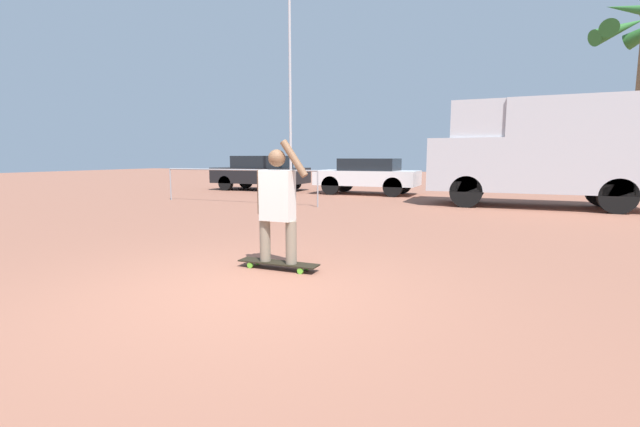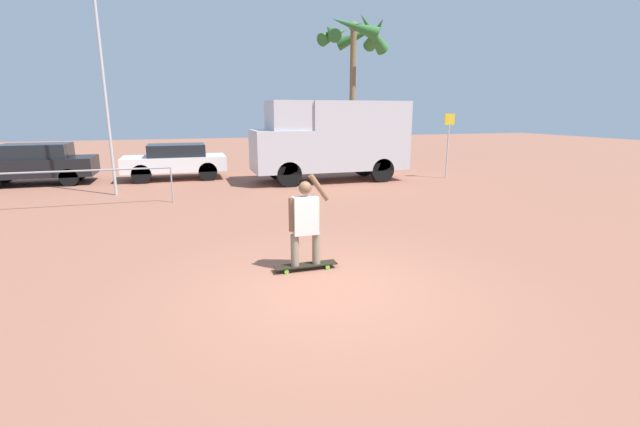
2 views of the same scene
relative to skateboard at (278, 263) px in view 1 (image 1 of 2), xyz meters
The scene contains 8 objects.
ground_plane 0.98m from the skateboard, 84.81° to the right, with size 80.00×80.00×0.00m, color #935B47.
skateboard is the anchor object (origin of this frame).
person_skateboarder 0.82m from the skateboard, behind, with size 0.71×0.22×1.56m.
camper_van 9.93m from the skateboard, 68.12° to the left, with size 5.93×2.03×3.04m.
parked_car_white 11.60m from the skateboard, 100.95° to the left, with size 3.92×1.78×1.39m.
parked_car_black 13.64m from the skateboard, 121.65° to the left, with size 4.08×1.82×1.50m.
flagpole 10.31m from the skateboard, 115.31° to the left, with size 1.12×0.12×7.99m.
plaza_railing_segment 8.28m from the skateboard, 127.11° to the left, with size 5.45×0.05×1.08m.
Camera 1 is at (2.51, -3.77, 1.43)m, focal length 24.00 mm.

